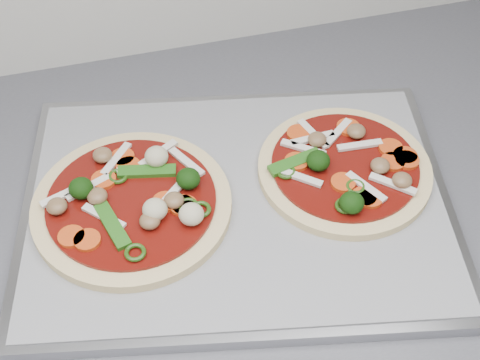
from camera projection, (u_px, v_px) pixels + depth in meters
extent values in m
cube|color=#99999E|center=(237.00, 204.00, 0.67)|extent=(0.48, 0.39, 0.01)
cube|color=#95959A|center=(237.00, 198.00, 0.67)|extent=(0.46, 0.37, 0.00)
cylinder|color=beige|center=(132.00, 205.00, 0.65)|extent=(0.27, 0.27, 0.01)
cylinder|color=maroon|center=(131.00, 201.00, 0.65)|extent=(0.23, 0.23, 0.00)
ellipsoid|color=brown|center=(57.00, 206.00, 0.63)|extent=(0.02, 0.02, 0.01)
cube|color=white|center=(88.00, 187.00, 0.65)|extent=(0.05, 0.03, 0.00)
cylinder|color=#CC5B1A|center=(129.00, 166.00, 0.67)|extent=(0.04, 0.04, 0.00)
cube|color=white|center=(158.00, 154.00, 0.68)|extent=(0.05, 0.03, 0.00)
ellipsoid|color=brown|center=(150.00, 221.00, 0.62)|extent=(0.03, 0.03, 0.01)
cylinder|color=#CC5B1A|center=(87.00, 240.00, 0.61)|extent=(0.03, 0.03, 0.00)
cube|color=white|center=(179.00, 186.00, 0.65)|extent=(0.04, 0.04, 0.00)
cylinder|color=#CC5B1A|center=(71.00, 236.00, 0.61)|extent=(0.03, 0.03, 0.00)
cube|color=white|center=(64.00, 195.00, 0.65)|extent=(0.05, 0.02, 0.00)
ellipsoid|color=beige|center=(156.00, 157.00, 0.67)|extent=(0.03, 0.03, 0.02)
ellipsoid|color=#173D0C|center=(81.00, 188.00, 0.64)|extent=(0.03, 0.03, 0.02)
ellipsoid|color=#173D0C|center=(188.00, 179.00, 0.65)|extent=(0.03, 0.03, 0.02)
ellipsoid|color=beige|center=(191.00, 214.00, 0.62)|extent=(0.03, 0.03, 0.02)
cube|color=white|center=(116.00, 159.00, 0.68)|extent=(0.04, 0.04, 0.00)
ellipsoid|color=brown|center=(97.00, 196.00, 0.64)|extent=(0.03, 0.03, 0.01)
cube|color=#296B1B|center=(147.00, 171.00, 0.67)|extent=(0.06, 0.03, 0.00)
ellipsoid|color=brown|center=(174.00, 200.00, 0.64)|extent=(0.02, 0.02, 0.01)
cylinder|color=#CC5B1A|center=(165.00, 202.00, 0.64)|extent=(0.03, 0.03, 0.00)
torus|color=#244811|center=(188.00, 206.00, 0.64)|extent=(0.03, 0.03, 0.00)
torus|color=#244811|center=(135.00, 252.00, 0.60)|extent=(0.02, 0.02, 0.00)
cylinder|color=#CC5B1A|center=(104.00, 180.00, 0.66)|extent=(0.04, 0.04, 0.00)
cylinder|color=#CC5B1A|center=(185.00, 206.00, 0.64)|extent=(0.03, 0.03, 0.00)
ellipsoid|color=brown|center=(102.00, 155.00, 0.68)|extent=(0.03, 0.03, 0.01)
cylinder|color=#CC5B1A|center=(182.00, 205.00, 0.64)|extent=(0.03, 0.03, 0.00)
cube|color=white|center=(187.00, 162.00, 0.68)|extent=(0.03, 0.05, 0.00)
cube|color=white|center=(104.00, 217.00, 0.63)|extent=(0.04, 0.04, 0.00)
cylinder|color=#CC5B1A|center=(122.00, 157.00, 0.68)|extent=(0.03, 0.03, 0.00)
cube|color=#296B1B|center=(112.00, 225.00, 0.62)|extent=(0.03, 0.06, 0.00)
torus|color=#244811|center=(118.00, 176.00, 0.66)|extent=(0.03, 0.03, 0.00)
cube|color=white|center=(141.00, 169.00, 0.67)|extent=(0.05, 0.01, 0.00)
torus|color=#244811|center=(201.00, 209.00, 0.63)|extent=(0.02, 0.02, 0.00)
ellipsoid|color=beige|center=(155.00, 210.00, 0.62)|extent=(0.03, 0.03, 0.02)
cylinder|color=beige|center=(344.00, 169.00, 0.69)|extent=(0.19, 0.19, 0.01)
cylinder|color=maroon|center=(345.00, 165.00, 0.68)|extent=(0.16, 0.16, 0.00)
cylinder|color=#CC5B1A|center=(364.00, 197.00, 0.65)|extent=(0.03, 0.03, 0.00)
cube|color=white|center=(360.00, 145.00, 0.69)|extent=(0.05, 0.01, 0.00)
ellipsoid|color=brown|center=(402.00, 180.00, 0.66)|extent=(0.02, 0.02, 0.01)
cube|color=white|center=(313.00, 134.00, 0.71)|extent=(0.02, 0.05, 0.00)
cylinder|color=#CC5B1A|center=(407.00, 160.00, 0.68)|extent=(0.03, 0.03, 0.00)
ellipsoid|color=brown|center=(356.00, 131.00, 0.70)|extent=(0.03, 0.03, 0.01)
cylinder|color=#CC5B1A|center=(393.00, 162.00, 0.68)|extent=(0.03, 0.03, 0.00)
cube|color=white|center=(313.00, 138.00, 0.70)|extent=(0.05, 0.01, 0.00)
cylinder|color=#CC5B1A|center=(370.00, 198.00, 0.65)|extent=(0.03, 0.03, 0.00)
torus|color=#244811|center=(355.00, 187.00, 0.66)|extent=(0.03, 0.03, 0.00)
cylinder|color=#CC5B1A|center=(391.00, 148.00, 0.69)|extent=(0.03, 0.03, 0.00)
cube|color=white|center=(393.00, 184.00, 0.66)|extent=(0.04, 0.04, 0.00)
cube|color=white|center=(303.00, 148.00, 0.69)|extent=(0.04, 0.04, 0.00)
cylinder|color=#CC5B1A|center=(405.00, 156.00, 0.68)|extent=(0.03, 0.03, 0.00)
cylinder|color=#CC5B1A|center=(343.00, 183.00, 0.66)|extent=(0.03, 0.03, 0.00)
cube|color=#296B1B|center=(295.00, 162.00, 0.68)|extent=(0.06, 0.03, 0.00)
cube|color=white|center=(299.00, 177.00, 0.66)|extent=(0.04, 0.04, 0.00)
torus|color=#244811|center=(286.00, 172.00, 0.67)|extent=(0.02, 0.02, 0.00)
ellipsoid|color=brown|center=(380.00, 166.00, 0.67)|extent=(0.03, 0.03, 0.01)
cube|color=white|center=(366.00, 187.00, 0.66)|extent=(0.03, 0.05, 0.00)
ellipsoid|color=brown|center=(317.00, 139.00, 0.69)|extent=(0.02, 0.02, 0.01)
ellipsoid|color=#173D0C|center=(352.00, 203.00, 0.63)|extent=(0.03, 0.03, 0.02)
cylinder|color=#CC5B1A|center=(299.00, 133.00, 0.71)|extent=(0.03, 0.03, 0.00)
ellipsoid|color=#173D0C|center=(318.00, 161.00, 0.67)|extent=(0.03, 0.03, 0.02)
cube|color=white|center=(337.00, 133.00, 0.71)|extent=(0.04, 0.04, 0.00)
torus|color=#244811|center=(345.00, 206.00, 0.64)|extent=(0.03, 0.03, 0.00)
cylinder|color=#CC5B1A|center=(348.00, 127.00, 0.71)|extent=(0.03, 0.03, 0.00)
cylinder|color=#CC5B1A|center=(297.00, 162.00, 0.68)|extent=(0.03, 0.03, 0.00)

